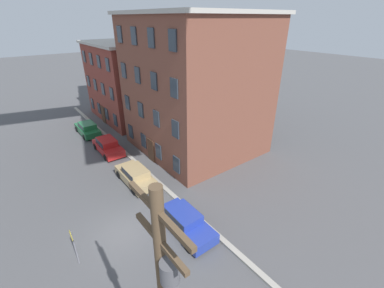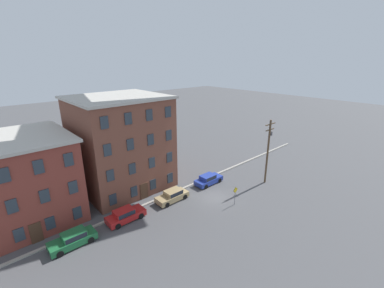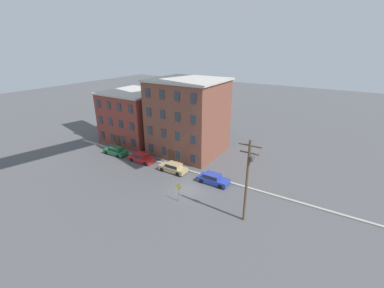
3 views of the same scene
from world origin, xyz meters
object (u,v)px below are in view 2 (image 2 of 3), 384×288
car_tan (172,195)px  car_red (125,215)px  caution_sign (235,193)px  car_blue (208,179)px  utility_pole (268,148)px  car_green (73,238)px

car_tan → car_red: bearing=178.3°
car_red → caution_sign: bearing=-27.9°
car_tan → car_blue: bearing=1.0°
car_tan → utility_pole: utility_pole is taller
car_blue → caution_sign: bearing=-104.3°
car_red → caution_sign: caution_sign is taller
car_tan → car_green: bearing=-179.9°
car_green → caution_sign: size_ratio=1.75×
caution_sign → car_green: bearing=161.0°
car_green → car_blue: size_ratio=1.00×
car_tan → utility_pole: bearing=-21.3°
car_red → utility_pole: 21.31m
car_green → caution_sign: 18.69m
car_tan → car_blue: (6.77, 0.12, 0.00)m
car_green → car_blue: bearing=0.4°
car_red → caution_sign: 13.45m
car_tan → caution_sign: caution_sign is taller
caution_sign → car_blue: bearing=75.7°
car_green → car_tan: bearing=0.1°
car_red → utility_pole: size_ratio=0.46×
car_green → car_tan: size_ratio=1.00×
car_blue → car_red: bearing=179.7°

